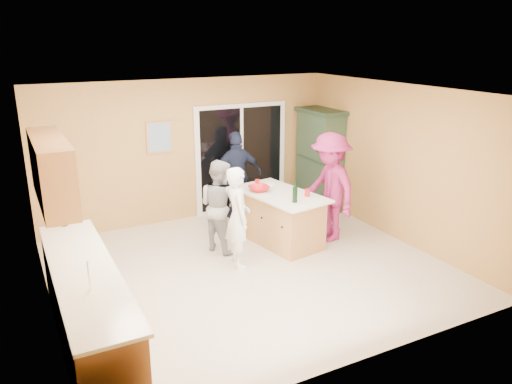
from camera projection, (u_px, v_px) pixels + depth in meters
name	position (u px, v px, depth m)	size (l,w,h in m)	color
floor	(250.00, 269.00, 7.42)	(5.50, 5.50, 0.00)	beige
ceiling	(249.00, 92.00, 6.64)	(5.50, 5.00, 0.10)	silver
wall_back	(189.00, 150.00, 9.15)	(5.50, 0.10, 2.60)	#EAB360
wall_front	(363.00, 250.00, 4.91)	(5.50, 0.10, 2.60)	#EAB360
wall_left	(40.00, 216.00, 5.83)	(0.10, 5.00, 2.60)	#EAB360
wall_right	(398.00, 163.00, 8.24)	(0.10, 5.00, 2.60)	#EAB360
left_cabinet_run	(89.00, 315.00, 5.33)	(0.65, 3.05, 1.24)	#BC8149
upper_cabinets	(52.00, 171.00, 5.57)	(0.35, 1.60, 0.75)	#BC8149
sliding_door	(241.00, 158.00, 9.66)	(1.90, 0.07, 2.10)	silver
framed_picture	(159.00, 137.00, 8.80)	(0.46, 0.04, 0.56)	#AC7F56
kitchen_island	(280.00, 219.00, 8.28)	(1.15, 1.76, 0.86)	#BC8149
green_hutch	(320.00, 161.00, 9.84)	(0.57, 1.07, 1.97)	#203323
woman_white	(238.00, 217.00, 7.34)	(0.56, 0.36, 1.52)	white
woman_grey	(220.00, 206.00, 7.90)	(0.72, 0.56, 1.49)	#A1A0A3
woman_navy	(237.00, 175.00, 9.30)	(0.97, 0.40, 1.65)	#1A253B
woman_magenta	(330.00, 187.00, 8.27)	(1.18, 0.68, 1.83)	#982160
serving_bowl	(259.00, 189.00, 8.25)	(0.34, 0.34, 0.08)	red
tulip_vase	(63.00, 212.00, 6.46)	(0.21, 0.14, 0.39)	#BA3512
tumbler_near	(307.00, 193.00, 7.97)	(0.08, 0.08, 0.12)	red
tumbler_far	(257.00, 183.00, 8.53)	(0.08, 0.08, 0.11)	red
wine_bottle	(295.00, 194.00, 7.67)	(0.08, 0.08, 0.33)	black
white_plate	(269.00, 183.00, 8.65)	(0.22, 0.22, 0.01)	white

